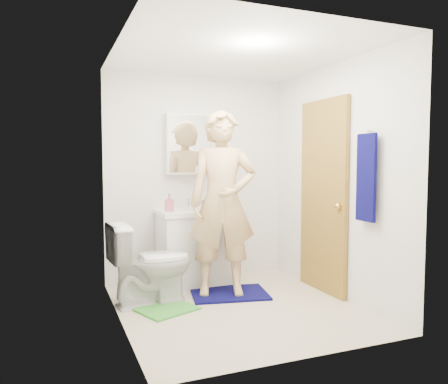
# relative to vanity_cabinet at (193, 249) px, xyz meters

# --- Properties ---
(floor) EXTENTS (2.20, 2.40, 0.02)m
(floor) POSITION_rel_vanity_cabinet_xyz_m (0.15, -0.91, -0.41)
(floor) COLOR beige
(floor) RESTS_ON ground
(ceiling) EXTENTS (2.20, 2.40, 0.02)m
(ceiling) POSITION_rel_vanity_cabinet_xyz_m (0.15, -0.91, 2.01)
(ceiling) COLOR white
(ceiling) RESTS_ON ground
(wall_back) EXTENTS (2.20, 0.02, 2.40)m
(wall_back) POSITION_rel_vanity_cabinet_xyz_m (0.15, 0.30, 0.80)
(wall_back) COLOR silver
(wall_back) RESTS_ON ground
(wall_front) EXTENTS (2.20, 0.02, 2.40)m
(wall_front) POSITION_rel_vanity_cabinet_xyz_m (0.15, -2.12, 0.80)
(wall_front) COLOR silver
(wall_front) RESTS_ON ground
(wall_left) EXTENTS (0.02, 2.40, 2.40)m
(wall_left) POSITION_rel_vanity_cabinet_xyz_m (-0.96, -0.91, 0.80)
(wall_left) COLOR silver
(wall_left) RESTS_ON ground
(wall_right) EXTENTS (0.02, 2.40, 2.40)m
(wall_right) POSITION_rel_vanity_cabinet_xyz_m (1.26, -0.91, 0.80)
(wall_right) COLOR silver
(wall_right) RESTS_ON ground
(vanity_cabinet) EXTENTS (0.75, 0.55, 0.80)m
(vanity_cabinet) POSITION_rel_vanity_cabinet_xyz_m (0.00, 0.00, 0.00)
(vanity_cabinet) COLOR white
(vanity_cabinet) RESTS_ON floor
(countertop) EXTENTS (0.79, 0.59, 0.05)m
(countertop) POSITION_rel_vanity_cabinet_xyz_m (0.00, 0.00, 0.43)
(countertop) COLOR white
(countertop) RESTS_ON vanity_cabinet
(sink_basin) EXTENTS (0.40, 0.40, 0.03)m
(sink_basin) POSITION_rel_vanity_cabinet_xyz_m (0.00, 0.00, 0.44)
(sink_basin) COLOR white
(sink_basin) RESTS_ON countertop
(faucet) EXTENTS (0.03, 0.03, 0.12)m
(faucet) POSITION_rel_vanity_cabinet_xyz_m (0.00, 0.18, 0.51)
(faucet) COLOR silver
(faucet) RESTS_ON countertop
(medicine_cabinet) EXTENTS (0.50, 0.12, 0.70)m
(medicine_cabinet) POSITION_rel_vanity_cabinet_xyz_m (0.00, 0.22, 1.20)
(medicine_cabinet) COLOR white
(medicine_cabinet) RESTS_ON wall_back
(mirror_panel) EXTENTS (0.46, 0.01, 0.66)m
(mirror_panel) POSITION_rel_vanity_cabinet_xyz_m (0.00, 0.16, 1.20)
(mirror_panel) COLOR white
(mirror_panel) RESTS_ON wall_back
(door) EXTENTS (0.05, 0.80, 2.05)m
(door) POSITION_rel_vanity_cabinet_xyz_m (1.22, -0.76, 0.62)
(door) COLOR #A97F2E
(door) RESTS_ON ground
(door_knob) EXTENTS (0.07, 0.07, 0.07)m
(door_knob) POSITION_rel_vanity_cabinet_xyz_m (1.18, -1.08, 0.55)
(door_knob) COLOR gold
(door_knob) RESTS_ON door
(towel) EXTENTS (0.03, 0.24, 0.80)m
(towel) POSITION_rel_vanity_cabinet_xyz_m (1.18, -1.48, 0.85)
(towel) COLOR #080749
(towel) RESTS_ON wall_right
(towel_hook) EXTENTS (0.06, 0.02, 0.02)m
(towel_hook) POSITION_rel_vanity_cabinet_xyz_m (1.22, -1.48, 1.27)
(towel_hook) COLOR silver
(towel_hook) RESTS_ON wall_right
(toilet) EXTENTS (0.83, 0.51, 0.81)m
(toilet) POSITION_rel_vanity_cabinet_xyz_m (-0.60, -0.51, 0.01)
(toilet) COLOR white
(toilet) RESTS_ON floor
(bath_mat) EXTENTS (0.88, 0.70, 0.02)m
(bath_mat) POSITION_rel_vanity_cabinet_xyz_m (0.23, -0.53, -0.39)
(bath_mat) COLOR #080749
(bath_mat) RESTS_ON floor
(green_rug) EXTENTS (0.62, 0.57, 0.02)m
(green_rug) POSITION_rel_vanity_cabinet_xyz_m (-0.50, -0.76, -0.39)
(green_rug) COLOR green
(green_rug) RESTS_ON floor
(soap_dispenser) EXTENTS (0.09, 0.09, 0.19)m
(soap_dispenser) POSITION_rel_vanity_cabinet_xyz_m (-0.28, -0.02, 0.54)
(soap_dispenser) COLOR #C55C68
(soap_dispenser) RESTS_ON countertop
(toothbrush_cup) EXTENTS (0.12, 0.12, 0.09)m
(toothbrush_cup) POSITION_rel_vanity_cabinet_xyz_m (0.20, 0.11, 0.50)
(toothbrush_cup) COLOR #7B4495
(toothbrush_cup) RESTS_ON countertop
(man) EXTENTS (0.80, 0.64, 1.90)m
(man) POSITION_rel_vanity_cabinet_xyz_m (0.15, -0.52, 0.57)
(man) COLOR tan
(man) RESTS_ON bath_mat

